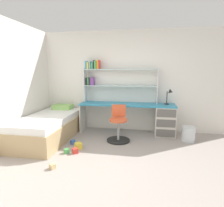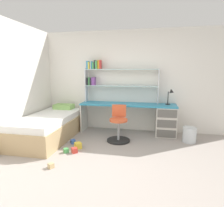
# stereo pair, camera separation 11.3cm
# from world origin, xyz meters

# --- Properties ---
(ground_plane) EXTENTS (5.45, 5.62, 0.02)m
(ground_plane) POSITION_xyz_m (0.00, 0.00, -0.01)
(ground_plane) COLOR #9E938C
(room_shell) EXTENTS (5.45, 5.62, 2.58)m
(room_shell) POSITION_xyz_m (-1.14, 1.15, 1.29)
(room_shell) COLOR white
(room_shell) RESTS_ON ground_plane
(desk) EXTENTS (2.35, 0.52, 0.75)m
(desk) POSITION_xyz_m (0.66, 2.02, 0.44)
(desk) COLOR teal
(desk) RESTS_ON ground_plane
(bookshelf_hutch) EXTENTS (1.87, 0.22, 1.08)m
(bookshelf_hutch) POSITION_xyz_m (-0.47, 2.17, 1.42)
(bookshelf_hutch) COLOR silver
(bookshelf_hutch) RESTS_ON desk
(desk_lamp) EXTENTS (0.20, 0.16, 0.38)m
(desk_lamp) POSITION_xyz_m (1.04, 2.06, 1.01)
(desk_lamp) COLOR black
(desk_lamp) RESTS_ON desk
(swivel_chair) EXTENTS (0.52, 0.52, 0.80)m
(swivel_chair) POSITION_xyz_m (-0.12, 1.44, 0.32)
(swivel_chair) COLOR black
(swivel_chair) RESTS_ON ground_plane
(bed_platform) EXTENTS (0.99, 2.03, 0.67)m
(bed_platform) POSITION_xyz_m (-1.71, 1.29, 0.28)
(bed_platform) COLOR tan
(bed_platform) RESTS_ON ground_plane
(waste_bin) EXTENTS (0.29, 0.29, 0.33)m
(waste_bin) POSITION_xyz_m (1.44, 1.66, 0.17)
(waste_bin) COLOR silver
(waste_bin) RESTS_ON ground_plane
(toy_block_yellow_0) EXTENTS (0.17, 0.17, 0.12)m
(toy_block_yellow_0) POSITION_xyz_m (-0.85, 0.83, 0.06)
(toy_block_yellow_0) COLOR gold
(toy_block_yellow_0) RESTS_ON ground_plane
(toy_block_natural_1) EXTENTS (0.11, 0.11, 0.08)m
(toy_block_natural_1) POSITION_xyz_m (-0.98, -0.00, 0.04)
(toy_block_natural_1) COLOR tan
(toy_block_natural_1) RESTS_ON ground_plane
(toy_block_green_2) EXTENTS (0.12, 0.12, 0.08)m
(toy_block_green_2) POSITION_xyz_m (-1.00, 0.60, 0.04)
(toy_block_green_2) COLOR #479E51
(toy_block_green_2) RESTS_ON ground_plane
(toy_block_blue_3) EXTENTS (0.13, 0.13, 0.09)m
(toy_block_blue_3) POSITION_xyz_m (-1.05, 1.05, 0.04)
(toy_block_blue_3) COLOR #3860B7
(toy_block_blue_3) RESTS_ON ground_plane
(toy_block_red_4) EXTENTS (0.14, 0.14, 0.10)m
(toy_block_red_4) POSITION_xyz_m (-0.84, 0.62, 0.05)
(toy_block_red_4) COLOR red
(toy_block_red_4) RESTS_ON ground_plane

